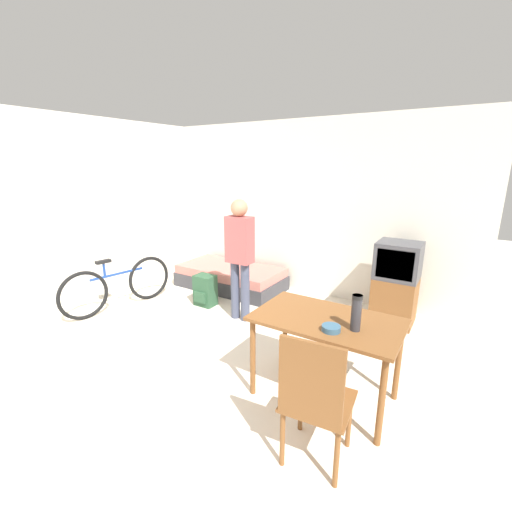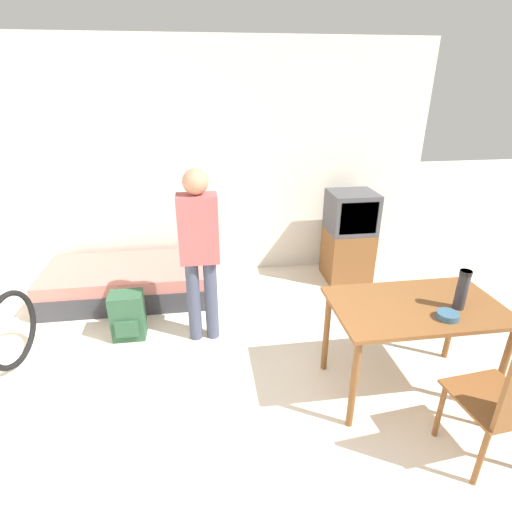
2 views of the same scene
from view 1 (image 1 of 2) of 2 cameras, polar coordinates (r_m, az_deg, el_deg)
ground_plane at (r=3.52m, az=-23.66°, el=-21.74°), size 20.00×20.00×0.00m
wall_back at (r=5.60m, az=6.02°, el=7.97°), size 5.54×0.06×2.70m
wall_left at (r=5.78m, az=-23.75°, el=7.01°), size 0.06×4.49×2.70m
daybed at (r=5.82m, az=-4.26°, el=-3.53°), size 1.78×0.91×0.37m
tv at (r=4.80m, az=22.27°, el=-4.24°), size 0.53×0.50×1.09m
dining_table at (r=3.06m, az=11.66°, el=-11.76°), size 1.23×0.74×0.77m
wooden_chair at (r=2.45m, az=9.69°, el=-22.16°), size 0.50×0.50×1.01m
bicycle at (r=5.32m, az=-21.96°, el=-4.58°), size 0.33×1.64×0.76m
person_standing at (r=4.42m, az=-2.74°, el=0.67°), size 0.34×0.22×1.61m
thermos_flask at (r=2.81m, az=16.39°, el=-8.83°), size 0.08×0.08×0.30m
mate_bowl at (r=2.81m, az=12.41°, el=-11.70°), size 0.15×0.15×0.05m
backpack at (r=5.13m, az=-8.48°, el=-5.71°), size 0.30×0.25×0.46m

